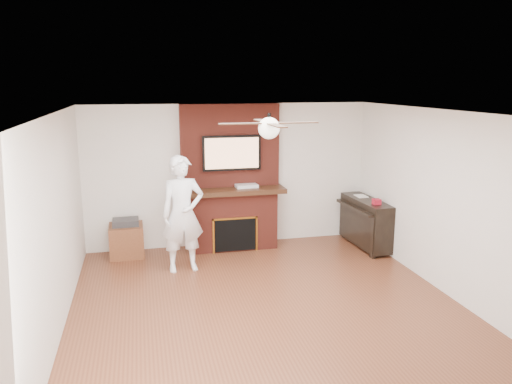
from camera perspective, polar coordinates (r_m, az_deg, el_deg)
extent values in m
cube|color=#592C1A|center=(6.66, 1.38, -13.81)|extent=(5.36, 5.86, 0.18)
cube|color=white|center=(5.98, 1.51, 9.88)|extent=(5.36, 5.86, 0.18)
cube|color=silver|center=(8.90, -3.17, 2.03)|extent=(5.36, 0.18, 2.50)
cube|color=silver|center=(3.68, 12.99, -13.85)|extent=(5.36, 0.18, 2.50)
cube|color=silver|center=(6.09, -22.90, -3.85)|extent=(0.18, 5.86, 2.50)
cube|color=silver|center=(7.27, 21.63, -1.22)|extent=(0.18, 5.86, 2.50)
cube|color=maroon|center=(8.74, -2.72, -3.20)|extent=(1.50, 0.50, 1.00)
cube|color=black|center=(8.58, -2.72, 0.22)|extent=(1.78, 0.64, 0.08)
cube|color=maroon|center=(8.63, -2.99, 5.34)|extent=(1.70, 0.20, 1.42)
cube|color=black|center=(8.56, -2.39, -4.91)|extent=(0.70, 0.06, 0.55)
cube|color=#BF8C2D|center=(8.47, -2.40, -3.05)|extent=(0.78, 0.02, 0.03)
cube|color=#BF8C2D|center=(8.49, -4.88, -5.09)|extent=(0.03, 0.02, 0.61)
cube|color=#BF8C2D|center=(8.62, 0.07, -4.76)|extent=(0.03, 0.02, 0.61)
cube|color=black|center=(8.50, -2.80, 4.48)|extent=(1.00, 0.07, 0.60)
cube|color=#E6A77A|center=(8.46, -2.76, 4.45)|extent=(0.92, 0.01, 0.52)
cylinder|color=black|center=(5.99, 1.51, 8.35)|extent=(0.04, 0.04, 0.14)
sphere|color=white|center=(6.00, 1.50, 7.30)|extent=(0.26, 0.26, 0.26)
cube|color=black|center=(6.08, 4.54, 7.91)|extent=(0.55, 0.11, 0.01)
cube|color=black|center=(6.31, 0.74, 8.11)|extent=(0.11, 0.55, 0.01)
cube|color=black|center=(5.92, -1.62, 7.82)|extent=(0.55, 0.11, 0.01)
cube|color=black|center=(5.67, 2.35, 7.61)|extent=(0.11, 0.55, 0.01)
imported|color=white|center=(7.67, -8.38, -2.51)|extent=(0.70, 0.51, 1.79)
cube|color=brown|center=(8.66, -14.56, -5.38)|extent=(0.56, 0.56, 0.53)
cube|color=#2B2A2D|center=(8.57, -14.68, -3.35)|extent=(0.43, 0.35, 0.11)
cube|color=black|center=(8.99, 12.47, -3.36)|extent=(0.45, 1.33, 0.81)
cube|color=black|center=(8.46, 13.28, -5.12)|extent=(0.06, 0.10, 0.70)
cube|color=black|center=(9.47, 10.16, -3.08)|extent=(0.06, 0.10, 0.70)
cube|color=black|center=(8.83, 11.26, -1.76)|extent=(0.20, 1.21, 0.05)
cube|color=silver|center=(9.11, 11.92, -0.46)|extent=(0.18, 0.25, 0.01)
cube|color=#A41426|center=(8.57, 13.62, -1.09)|extent=(0.12, 0.12, 0.09)
cube|color=silver|center=(8.59, -1.09, 0.70)|extent=(0.39, 0.24, 0.05)
cylinder|color=#C18416|center=(8.67, -3.11, -6.44)|extent=(0.07, 0.07, 0.10)
cylinder|color=#307931|center=(8.70, -3.14, -6.41)|extent=(0.07, 0.07, 0.09)
cylinder|color=beige|center=(8.75, -2.01, -6.23)|extent=(0.08, 0.08, 0.11)
cylinder|color=navy|center=(8.75, -0.57, -6.35)|extent=(0.06, 0.06, 0.07)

